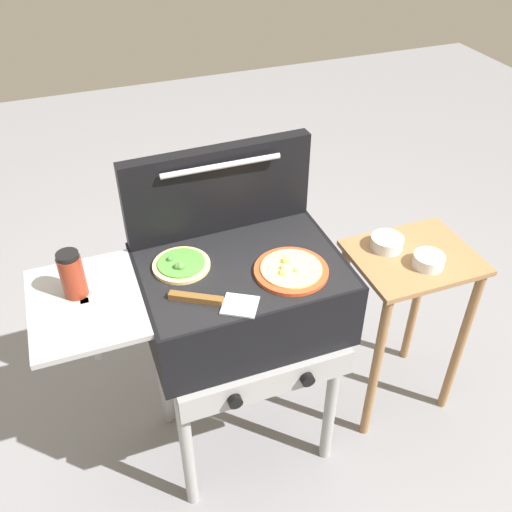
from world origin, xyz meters
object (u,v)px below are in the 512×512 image
(pizza_cheese, at_px, (291,270))
(prep_table, at_px, (405,300))
(grill, at_px, (238,300))
(spatula, at_px, (214,301))
(topping_bowl_near, at_px, (429,261))
(topping_bowl_far, at_px, (387,243))
(pizza_veggie, at_px, (181,265))
(sauce_jar, at_px, (72,274))

(pizza_cheese, relative_size, prep_table, 0.30)
(grill, bearing_deg, spatula, -130.59)
(spatula, distance_m, topping_bowl_near, 0.81)
(pizza_cheese, height_order, topping_bowl_far, pizza_cheese)
(spatula, height_order, prep_table, spatula)
(pizza_cheese, relative_size, topping_bowl_far, 1.95)
(topping_bowl_near, relative_size, topping_bowl_far, 0.92)
(prep_table, bearing_deg, grill, -179.63)
(grill, xyz_separation_m, pizza_veggie, (-0.16, 0.06, 0.15))
(pizza_veggie, bearing_deg, pizza_cheese, -24.75)
(pizza_veggie, xyz_separation_m, prep_table, (0.84, -0.05, -0.37))
(grill, relative_size, spatula, 3.81)
(spatula, relative_size, topping_bowl_near, 2.32)
(sauce_jar, distance_m, spatula, 0.41)
(grill, bearing_deg, topping_bowl_far, 7.66)
(pizza_cheese, distance_m, topping_bowl_far, 0.50)
(pizza_cheese, height_order, prep_table, pizza_cheese)
(grill, height_order, prep_table, grill)
(grill, bearing_deg, pizza_veggie, 160.66)
(pizza_cheese, bearing_deg, pizza_veggie, 155.25)
(prep_table, relative_size, topping_bowl_far, 6.42)
(pizza_veggie, relative_size, prep_table, 0.24)
(prep_table, height_order, topping_bowl_far, topping_bowl_far)
(sauce_jar, bearing_deg, pizza_cheese, -11.53)
(grill, height_order, pizza_veggie, pizza_veggie)
(spatula, bearing_deg, topping_bowl_near, 5.26)
(grill, height_order, spatula, spatula)
(pizza_veggie, height_order, sauce_jar, sauce_jar)
(sauce_jar, height_order, spatula, sauce_jar)
(pizza_veggie, height_order, spatula, pizza_veggie)
(topping_bowl_far, bearing_deg, pizza_cheese, -160.07)
(prep_table, height_order, topping_bowl_near, topping_bowl_near)
(spatula, height_order, topping_bowl_near, spatula)
(pizza_veggie, xyz_separation_m, topping_bowl_far, (0.77, 0.02, -0.13))
(sauce_jar, bearing_deg, prep_table, -1.92)
(grill, xyz_separation_m, sauce_jar, (-0.48, 0.04, 0.22))
(pizza_cheese, xyz_separation_m, topping_bowl_far, (0.46, 0.17, -0.13))
(pizza_veggie, xyz_separation_m, topping_bowl_near, (0.85, -0.12, -0.13))
(spatula, bearing_deg, topping_bowl_far, 16.82)
(pizza_veggie, relative_size, topping_bowl_near, 1.65)
(sauce_jar, xyz_separation_m, spatula, (0.37, -0.18, -0.07))
(sauce_jar, bearing_deg, pizza_veggie, 2.58)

